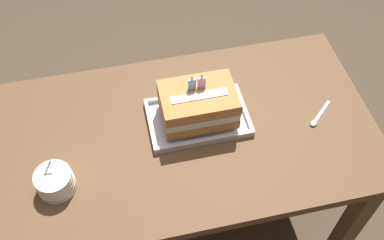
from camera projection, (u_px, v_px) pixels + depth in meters
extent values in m
plane|color=#4C3D2D|center=(188.00, 223.00, 2.01)|extent=(8.00, 8.00, 0.00)
cube|color=brown|center=(186.00, 135.00, 1.47)|extent=(1.23, 0.68, 0.04)
cube|color=brown|center=(351.00, 224.00, 1.66)|extent=(0.06, 0.06, 0.67)
cube|color=brown|center=(40.00, 154.00, 1.84)|extent=(0.06, 0.06, 0.67)
cube|color=brown|center=(297.00, 108.00, 1.99)|extent=(0.06, 0.06, 0.67)
cube|color=silver|center=(198.00, 119.00, 1.48)|extent=(0.33, 0.21, 0.01)
cube|color=silver|center=(205.00, 141.00, 1.41)|extent=(0.33, 0.01, 0.02)
cube|color=silver|center=(191.00, 94.00, 1.53)|extent=(0.33, 0.01, 0.02)
cube|color=silver|center=(151.00, 125.00, 1.45)|extent=(0.01, 0.19, 0.02)
cube|color=silver|center=(244.00, 109.00, 1.49)|extent=(0.01, 0.19, 0.02)
cube|color=#BD7C40|center=(198.00, 111.00, 1.45)|extent=(0.24, 0.16, 0.04)
cube|color=silver|center=(198.00, 105.00, 1.42)|extent=(0.23, 0.16, 0.03)
cube|color=#BD7C40|center=(198.00, 97.00, 1.39)|extent=(0.24, 0.16, 0.04)
cube|color=silver|center=(199.00, 96.00, 1.37)|extent=(0.18, 0.03, 0.00)
cube|color=#8CB7EA|center=(192.00, 84.00, 1.37)|extent=(0.02, 0.01, 0.04)
ellipsoid|color=yellow|center=(192.00, 78.00, 1.35)|extent=(0.01, 0.01, 0.01)
cube|color=#E099C6|center=(202.00, 83.00, 1.37)|extent=(0.02, 0.01, 0.04)
ellipsoid|color=yellow|center=(202.00, 76.00, 1.35)|extent=(0.01, 0.01, 0.01)
cylinder|color=white|center=(57.00, 185.00, 1.32)|extent=(0.11, 0.11, 0.03)
cylinder|color=white|center=(55.00, 183.00, 1.31)|extent=(0.11, 0.11, 0.03)
cylinder|color=white|center=(54.00, 180.00, 1.30)|extent=(0.11, 0.11, 0.03)
cylinder|color=white|center=(53.00, 178.00, 1.29)|extent=(0.11, 0.11, 0.03)
cylinder|color=silver|center=(47.00, 170.00, 1.27)|extent=(0.04, 0.03, 0.05)
ellipsoid|color=silver|center=(314.00, 123.00, 1.47)|extent=(0.04, 0.04, 0.01)
cube|color=silver|center=(322.00, 111.00, 1.50)|extent=(0.08, 0.07, 0.00)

